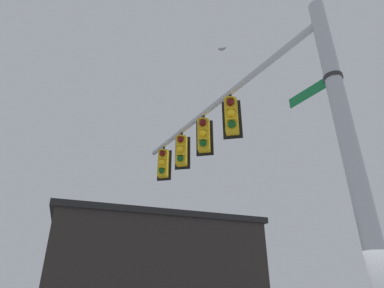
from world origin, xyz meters
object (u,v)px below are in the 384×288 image
at_px(traffic_light_mid_inner, 204,135).
at_px(bird_flying, 222,49).
at_px(traffic_light_mid_outer, 181,151).
at_px(traffic_light_nearest_pole, 231,116).
at_px(traffic_light_arm_end, 163,163).
at_px(street_name_sign, 323,84).

bearing_deg(traffic_light_mid_inner, bird_flying, -150.47).
bearing_deg(traffic_light_mid_outer, traffic_light_nearest_pole, 133.16).
bearing_deg(traffic_light_mid_inner, traffic_light_mid_outer, -46.84).
bearing_deg(traffic_light_nearest_pole, bird_flying, -79.47).
distance_m(traffic_light_mid_outer, bird_flying, 4.09).
xyz_separation_m(traffic_light_mid_outer, bird_flying, (-1.63, 0.62, 3.70)).
xyz_separation_m(traffic_light_mid_inner, bird_flying, (-0.69, -0.39, 3.70)).
bearing_deg(traffic_light_nearest_pole, traffic_light_arm_end, -46.84).
xyz_separation_m(street_name_sign, bird_flying, (2.21, -3.45, 4.40)).
bearing_deg(traffic_light_nearest_pole, traffic_light_mid_outer, -46.84).
bearing_deg(traffic_light_mid_inner, traffic_light_nearest_pole, 133.16).
xyz_separation_m(traffic_light_mid_outer, traffic_light_arm_end, (0.95, -1.01, 0.00)).
bearing_deg(traffic_light_arm_end, bird_flying, 147.71).
relative_size(traffic_light_mid_outer, traffic_light_arm_end, 1.00).
bearing_deg(street_name_sign, traffic_light_arm_end, -46.73).
bearing_deg(bird_flying, traffic_light_arm_end, -32.29).
height_order(traffic_light_arm_end, street_name_sign, traffic_light_arm_end).
distance_m(street_name_sign, bird_flying, 6.01).
xyz_separation_m(traffic_light_nearest_pole, traffic_light_mid_outer, (1.89, -2.02, 0.00)).
distance_m(traffic_light_mid_inner, traffic_light_arm_end, 2.76).
height_order(traffic_light_mid_inner, traffic_light_mid_outer, same).
xyz_separation_m(traffic_light_nearest_pole, traffic_light_arm_end, (2.84, -3.02, 0.00)).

